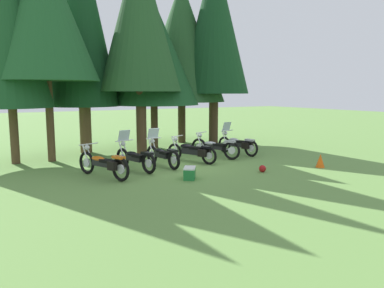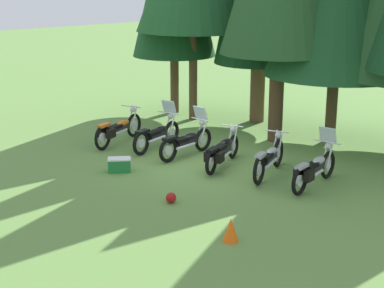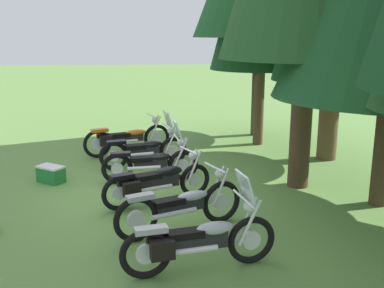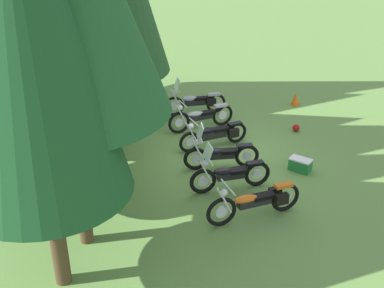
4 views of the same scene
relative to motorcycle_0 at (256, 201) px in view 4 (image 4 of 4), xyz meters
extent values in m
plane|color=#608C42|center=(3.04, 0.85, -0.46)|extent=(80.00, 80.00, 0.00)
torus|color=black|center=(-0.33, 0.83, -0.08)|extent=(0.36, 0.73, 0.75)
cylinder|color=silver|center=(-0.33, 0.83, -0.08)|extent=(0.15, 0.29, 0.29)
torus|color=black|center=(0.29, -0.73, -0.08)|extent=(0.36, 0.73, 0.75)
cylinder|color=silver|center=(0.29, -0.73, -0.08)|extent=(0.15, 0.29, 0.29)
cube|color=black|center=(-0.02, 0.05, 0.01)|extent=(0.49, 0.84, 0.20)
ellipsoid|color=#D16014|center=(-0.11, 0.26, 0.13)|extent=(0.45, 0.64, 0.15)
cube|color=black|center=(0.06, -0.17, 0.10)|extent=(0.42, 0.60, 0.10)
cube|color=#D16014|center=(0.26, -0.66, 0.28)|extent=(0.33, 0.48, 0.08)
cylinder|color=silver|center=(-0.38, 0.74, 0.22)|extent=(0.16, 0.33, 0.65)
cylinder|color=silver|center=(-0.24, 0.80, 0.22)|extent=(0.16, 0.33, 0.65)
cylinder|color=silver|center=(-0.28, 0.70, 0.55)|extent=(0.68, 0.30, 0.04)
sphere|color=silver|center=(-0.31, 0.78, 0.43)|extent=(0.22, 0.22, 0.17)
cylinder|color=silver|center=(0.16, -0.08, -0.06)|extent=(0.38, 0.80, 0.08)
cube|color=black|center=(0.07, -0.60, 0.02)|extent=(0.25, 0.35, 0.26)
cube|color=black|center=(0.36, -0.49, 0.02)|extent=(0.25, 0.35, 0.26)
torus|color=black|center=(1.05, 1.23, -0.10)|extent=(0.29, 0.71, 0.70)
cylinder|color=silver|center=(1.05, 1.23, -0.10)|extent=(0.12, 0.27, 0.27)
torus|color=black|center=(1.44, -0.19, -0.10)|extent=(0.29, 0.71, 0.70)
cylinder|color=silver|center=(1.44, -0.19, -0.10)|extent=(0.12, 0.27, 0.27)
cube|color=black|center=(1.25, 0.52, -0.01)|extent=(0.41, 0.77, 0.20)
ellipsoid|color=black|center=(1.20, 0.72, 0.11)|extent=(0.41, 0.58, 0.16)
cube|color=black|center=(1.30, 0.32, 0.08)|extent=(0.38, 0.54, 0.10)
cube|color=black|center=(1.42, -0.12, 0.23)|extent=(0.32, 0.48, 0.08)
cylinder|color=silver|center=(0.99, 1.15, 0.19)|extent=(0.13, 0.34, 0.65)
cylinder|color=silver|center=(1.15, 1.20, 0.19)|extent=(0.13, 0.34, 0.65)
cylinder|color=silver|center=(1.09, 1.10, 0.53)|extent=(0.73, 0.23, 0.04)
sphere|color=silver|center=(1.07, 1.19, 0.41)|extent=(0.21, 0.21, 0.17)
cylinder|color=silver|center=(1.43, 0.40, -0.08)|extent=(0.27, 0.73, 0.08)
cube|color=silver|center=(1.09, 1.12, 0.71)|extent=(0.46, 0.26, 0.39)
torus|color=black|center=(2.28, 1.42, -0.11)|extent=(0.19, 0.69, 0.69)
cylinder|color=silver|center=(2.28, 1.42, -0.11)|extent=(0.08, 0.27, 0.26)
torus|color=black|center=(2.46, -0.02, -0.11)|extent=(0.19, 0.69, 0.69)
cylinder|color=silver|center=(2.46, -0.02, -0.11)|extent=(0.08, 0.27, 0.26)
cube|color=black|center=(2.37, 0.70, -0.02)|extent=(0.30, 0.74, 0.20)
ellipsoid|color=black|center=(2.34, 0.90, 0.10)|extent=(0.33, 0.54, 0.16)
cube|color=black|center=(2.39, 0.50, 0.07)|extent=(0.31, 0.51, 0.10)
cube|color=black|center=(2.45, 0.06, 0.21)|extent=(0.25, 0.46, 0.08)
cylinder|color=silver|center=(2.21, 1.35, 0.18)|extent=(0.09, 0.34, 0.65)
cylinder|color=silver|center=(2.37, 1.37, 0.18)|extent=(0.09, 0.34, 0.65)
cylinder|color=silver|center=(2.30, 1.28, 0.52)|extent=(0.63, 0.11, 0.04)
sphere|color=silver|center=(2.28, 1.37, 0.40)|extent=(0.19, 0.19, 0.17)
cylinder|color=silver|center=(2.52, 0.56, -0.09)|extent=(0.17, 0.72, 0.08)
cube|color=silver|center=(2.29, 1.30, 0.70)|extent=(0.46, 0.21, 0.39)
torus|color=black|center=(3.34, 1.61, -0.12)|extent=(0.37, 0.65, 0.67)
cylinder|color=silver|center=(3.34, 1.61, -0.12)|extent=(0.15, 0.25, 0.26)
torus|color=black|center=(4.02, 0.15, -0.12)|extent=(0.37, 0.65, 0.67)
cylinder|color=silver|center=(4.02, 0.15, -0.12)|extent=(0.15, 0.25, 0.26)
cube|color=black|center=(3.68, 0.88, -0.01)|extent=(0.52, 0.81, 0.25)
ellipsoid|color=black|center=(3.59, 1.08, 0.15)|extent=(0.47, 0.62, 0.20)
cube|color=black|center=(3.77, 0.68, 0.12)|extent=(0.44, 0.58, 0.10)
cube|color=black|center=(3.98, 0.22, 0.19)|extent=(0.35, 0.48, 0.08)
cylinder|color=silver|center=(3.30, 1.52, 0.17)|extent=(0.18, 0.32, 0.65)
cylinder|color=silver|center=(3.44, 1.58, 0.17)|extent=(0.18, 0.32, 0.65)
cylinder|color=silver|center=(3.40, 1.48, 0.51)|extent=(0.62, 0.31, 0.04)
sphere|color=silver|center=(3.36, 1.56, 0.39)|extent=(0.23, 0.23, 0.17)
cylinder|color=silver|center=(3.87, 0.77, -0.10)|extent=(0.41, 0.76, 0.08)
cube|color=black|center=(3.79, 0.26, -0.02)|extent=(0.26, 0.35, 0.26)
cube|color=black|center=(4.08, 0.40, -0.02)|extent=(0.26, 0.35, 0.26)
torus|color=black|center=(4.68, 1.96, -0.08)|extent=(0.40, 0.72, 0.75)
cylinder|color=silver|center=(4.68, 1.96, -0.08)|extent=(0.17, 0.29, 0.29)
torus|color=black|center=(5.33, 0.53, -0.08)|extent=(0.40, 0.72, 0.75)
cylinder|color=silver|center=(5.33, 0.53, -0.08)|extent=(0.17, 0.29, 0.29)
cube|color=black|center=(5.00, 1.25, 0.01)|extent=(0.49, 0.79, 0.20)
ellipsoid|color=#9EA0A8|center=(4.92, 1.44, 0.13)|extent=(0.44, 0.60, 0.16)
cube|color=black|center=(5.09, 1.05, 0.10)|extent=(0.41, 0.56, 0.10)
cube|color=#9EA0A8|center=(5.30, 0.60, 0.27)|extent=(0.34, 0.47, 0.08)
cylinder|color=silver|center=(4.64, 1.88, 0.21)|extent=(0.18, 0.32, 0.65)
cylinder|color=silver|center=(4.77, 1.94, 0.21)|extent=(0.18, 0.32, 0.65)
cylinder|color=silver|center=(4.74, 1.84, 0.55)|extent=(0.61, 0.30, 0.04)
sphere|color=silver|center=(4.70, 1.92, 0.43)|extent=(0.23, 0.23, 0.17)
cylinder|color=silver|center=(5.18, 1.14, -0.06)|extent=(0.40, 0.74, 0.08)
torus|color=black|center=(6.14, 2.19, -0.10)|extent=(0.24, 0.71, 0.71)
cylinder|color=silver|center=(6.14, 2.19, -0.10)|extent=(0.11, 0.28, 0.28)
torus|color=black|center=(6.45, 0.71, -0.10)|extent=(0.24, 0.71, 0.71)
cylinder|color=silver|center=(6.45, 0.71, -0.10)|extent=(0.11, 0.28, 0.28)
cube|color=black|center=(6.30, 1.45, 0.00)|extent=(0.33, 0.77, 0.24)
ellipsoid|color=#9EA0A8|center=(6.26, 1.66, 0.15)|extent=(0.32, 0.57, 0.18)
cube|color=black|center=(6.34, 1.25, 0.12)|extent=(0.30, 0.53, 0.10)
cube|color=#9EA0A8|center=(6.44, 0.79, 0.24)|extent=(0.25, 0.46, 0.08)
cylinder|color=silver|center=(6.09, 2.12, 0.20)|extent=(0.11, 0.34, 0.65)
cylinder|color=silver|center=(6.22, 2.15, 0.20)|extent=(0.11, 0.34, 0.65)
cylinder|color=silver|center=(6.17, 2.06, 0.53)|extent=(0.72, 0.19, 0.04)
sphere|color=silver|center=(6.15, 2.14, 0.41)|extent=(0.20, 0.20, 0.17)
cylinder|color=silver|center=(6.44, 1.31, -0.08)|extent=(0.23, 0.75, 0.08)
cube|color=silver|center=(6.17, 2.08, 0.71)|extent=(0.46, 0.24, 0.39)
cube|color=black|center=(6.28, 0.88, 0.00)|extent=(0.20, 0.34, 0.26)
cube|color=black|center=(6.55, 0.93, 0.00)|extent=(0.20, 0.34, 0.26)
cylinder|color=#4C3823|center=(-2.18, 4.01, 0.60)|extent=(0.31, 0.31, 2.11)
cone|color=#194723|center=(-2.18, 4.01, 4.63)|extent=(3.00, 3.00, 5.95)
cylinder|color=#4C3823|center=(-0.91, 3.81, 1.09)|extent=(0.29, 0.29, 3.10)
cylinder|color=brown|center=(0.80, 5.26, 0.57)|extent=(0.50, 0.50, 2.06)
cylinder|color=#42301E|center=(2.88, 3.87, 0.89)|extent=(0.44, 0.44, 2.70)
cylinder|color=#42301E|center=(4.05, 5.09, 0.58)|extent=(0.34, 0.34, 2.07)
cylinder|color=#42301E|center=(6.09, 6.08, 0.63)|extent=(0.40, 0.40, 2.17)
cylinder|color=#42301E|center=(7.33, 4.91, 0.84)|extent=(0.47, 0.47, 2.59)
cube|color=#1E7233|center=(2.25, -1.49, -0.29)|extent=(0.61, 0.67, 0.33)
cube|color=silver|center=(2.25, -1.49, -0.11)|extent=(0.62, 0.68, 0.04)
cone|color=#EA590F|center=(7.21, -2.27, -0.22)|extent=(0.32, 0.32, 0.48)
sphere|color=maroon|center=(4.87, -1.87, -0.34)|extent=(0.24, 0.24, 0.24)
camera|label=1|loc=(-3.46, -11.52, 2.27)|focal=35.44mm
camera|label=2|loc=(14.91, -9.93, 4.62)|focal=56.78mm
camera|label=3|loc=(11.93, 0.93, 2.74)|focal=42.13mm
camera|label=4|loc=(-9.34, 1.42, 6.14)|focal=44.45mm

